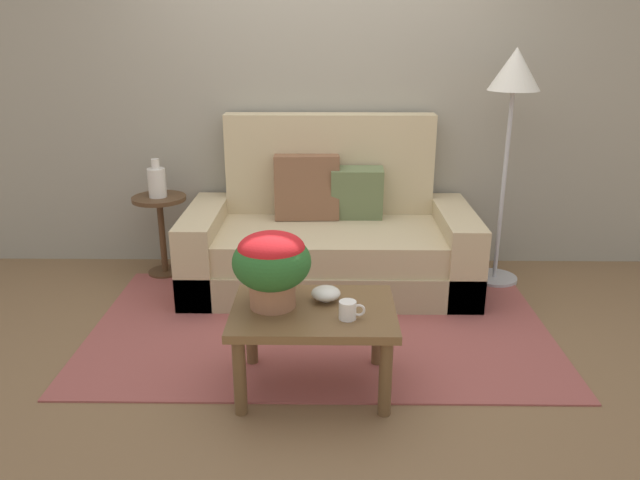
% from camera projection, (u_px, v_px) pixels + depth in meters
% --- Properties ---
extents(ground_plane, '(14.00, 14.00, 0.00)m').
position_uv_depth(ground_plane, '(320.00, 322.00, 3.81)').
color(ground_plane, brown).
extents(wall_back, '(6.40, 0.12, 2.76)m').
position_uv_depth(wall_back, '(322.00, 79.00, 4.42)').
color(wall_back, gray).
rests_on(wall_back, ground).
extents(area_rug, '(2.75, 1.63, 0.01)m').
position_uv_depth(area_rug, '(320.00, 326.00, 3.75)').
color(area_rug, '#994C47').
rests_on(area_rug, ground).
extents(couch, '(1.97, 0.94, 1.16)m').
position_uv_depth(couch, '(329.00, 239.00, 4.31)').
color(couch, tan).
rests_on(couch, ground).
extents(coffee_table, '(0.80, 0.58, 0.44)m').
position_uv_depth(coffee_table, '(313.00, 322.00, 3.00)').
color(coffee_table, brown).
rests_on(coffee_table, ground).
extents(side_table, '(0.38, 0.38, 0.60)m').
position_uv_depth(side_table, '(161.00, 221.00, 4.42)').
color(side_table, '#4C331E').
rests_on(side_table, ground).
extents(floor_lamp, '(0.34, 0.34, 1.62)m').
position_uv_depth(floor_lamp, '(513.00, 93.00, 4.00)').
color(floor_lamp, '#B2B2B7').
rests_on(floor_lamp, ground).
extents(potted_plant, '(0.38, 0.38, 0.38)m').
position_uv_depth(potted_plant, '(272.00, 262.00, 2.93)').
color(potted_plant, '#A36B4C').
rests_on(potted_plant, coffee_table).
extents(coffee_mug, '(0.13, 0.08, 0.09)m').
position_uv_depth(coffee_mug, '(348.00, 310.00, 2.86)').
color(coffee_mug, white).
rests_on(coffee_mug, coffee_table).
extents(snack_bowl, '(0.15, 0.15, 0.07)m').
position_uv_depth(snack_bowl, '(326.00, 293.00, 3.05)').
color(snack_bowl, silver).
rests_on(snack_bowl, coffee_table).
extents(table_vase, '(0.13, 0.13, 0.27)m').
position_uv_depth(table_vase, '(157.00, 182.00, 4.31)').
color(table_vase, silver).
rests_on(table_vase, side_table).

